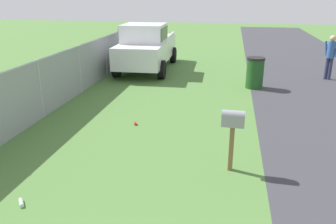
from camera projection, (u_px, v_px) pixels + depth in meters
mailbox at (233, 124)px, 6.66m from camera, size 0.23×0.45×1.27m
pickup_truck at (146, 46)px, 15.44m from camera, size 5.32×2.30×2.09m
trash_bin at (255, 73)px, 12.70m from camera, size 0.66×0.66×1.14m
pedestrian at (331, 54)px, 13.78m from camera, size 0.30×0.52×1.77m
fence_section at (40, 87)px, 9.58m from camera, size 15.87×0.07×1.66m
litter_bottle_midfield_a at (21, 203)px, 5.83m from camera, size 0.22×0.19×0.07m
litter_can_by_mailbox at (135, 124)px, 9.31m from camera, size 0.14×0.11×0.07m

